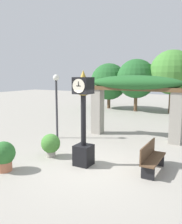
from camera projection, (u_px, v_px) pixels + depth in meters
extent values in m
plane|color=gray|center=(90.00, 167.00, 7.72)|extent=(60.00, 60.00, 0.00)
cube|color=black|center=(84.00, 155.00, 7.85)|extent=(0.55, 0.55, 0.68)
cylinder|color=black|center=(83.00, 121.00, 7.67)|extent=(0.17, 0.17, 1.65)
cylinder|color=gold|center=(83.00, 94.00, 7.53)|extent=(0.27, 0.27, 0.04)
cube|color=black|center=(83.00, 86.00, 7.49)|extent=(0.53, 0.53, 0.53)
cylinder|color=beige|center=(79.00, 86.00, 7.25)|extent=(0.43, 0.02, 0.43)
cylinder|color=beige|center=(88.00, 85.00, 7.72)|extent=(0.43, 0.02, 0.43)
cube|color=black|center=(78.00, 86.00, 7.24)|extent=(0.15, 0.01, 0.02)
cube|color=black|center=(78.00, 84.00, 7.23)|extent=(0.02, 0.01, 0.14)
cone|color=gold|center=(83.00, 74.00, 7.43)|extent=(0.18, 0.18, 0.22)
cube|color=gray|center=(98.00, 112.00, 12.02)|extent=(0.50, 0.50, 2.25)
cube|color=gray|center=(176.00, 118.00, 10.16)|extent=(0.50, 0.50, 2.25)
cube|color=brown|center=(133.00, 89.00, 10.69)|extent=(4.93, 0.10, 0.18)
cube|color=brown|center=(134.00, 89.00, 10.83)|extent=(4.93, 0.10, 0.18)
cube|color=brown|center=(135.00, 89.00, 10.97)|extent=(4.93, 0.10, 0.18)
cube|color=brown|center=(136.00, 88.00, 11.12)|extent=(4.93, 0.10, 0.18)
ellipsoid|color=#235B28|center=(135.00, 83.00, 10.86)|extent=(4.32, 1.10, 0.70)
cylinder|color=#B26B4C|center=(4.00, 166.00, 7.39)|extent=(0.47, 0.47, 0.30)
sphere|color=#2D6B2D|center=(3.00, 153.00, 7.32)|extent=(0.73, 0.73, 0.73)
cylinder|color=gray|center=(51.00, 153.00, 8.66)|extent=(0.33, 0.33, 0.24)
sphere|color=#427F33|center=(51.00, 143.00, 8.60)|extent=(0.70, 0.70, 0.70)
cube|color=brown|center=(154.00, 159.00, 7.26)|extent=(0.42, 1.50, 0.05)
cube|color=brown|center=(148.00, 150.00, 7.31)|extent=(0.04, 1.50, 0.45)
cube|color=black|center=(148.00, 173.00, 6.78)|extent=(0.38, 0.08, 0.39)
cube|color=black|center=(158.00, 160.00, 7.81)|extent=(0.38, 0.08, 0.39)
cylinder|color=#333338|center=(57.00, 110.00, 11.05)|extent=(0.10, 0.10, 2.70)
sphere|color=white|center=(56.00, 77.00, 10.82)|extent=(0.28, 0.28, 0.28)
cylinder|color=brown|center=(109.00, 101.00, 21.14)|extent=(0.28, 0.28, 1.25)
sphere|color=#235B28|center=(109.00, 82.00, 20.87)|extent=(3.20, 3.20, 3.20)
cylinder|color=brown|center=(136.00, 102.00, 19.38)|extent=(0.28, 0.28, 1.55)
sphere|color=#235B28|center=(136.00, 79.00, 19.09)|extent=(3.15, 3.15, 3.15)
cylinder|color=brown|center=(171.00, 101.00, 18.36)|extent=(0.28, 0.28, 1.97)
sphere|color=#427F33|center=(172.00, 72.00, 18.02)|extent=(3.38, 3.38, 3.38)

